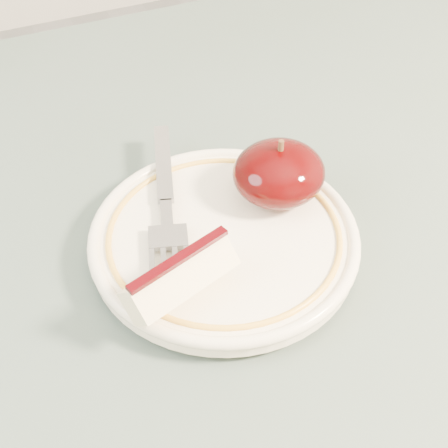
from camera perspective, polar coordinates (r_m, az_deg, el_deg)
name	(u,v)px	position (r m, az deg, el deg)	size (l,w,h in m)	color
table	(210,415)	(0.48, -1.30, -17.03)	(0.90, 0.90, 0.75)	brown
plate	(224,238)	(0.44, 0.00, -1.29)	(0.19, 0.19, 0.02)	#F3E9CC
apple_half	(279,173)	(0.46, 5.04, 4.67)	(0.07, 0.06, 0.05)	black
apple_wedge	(180,277)	(0.39, -4.03, -4.88)	(0.08, 0.05, 0.04)	#F4E6B4
fork	(166,203)	(0.46, -5.33, 1.95)	(0.07, 0.17, 0.00)	#94979C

